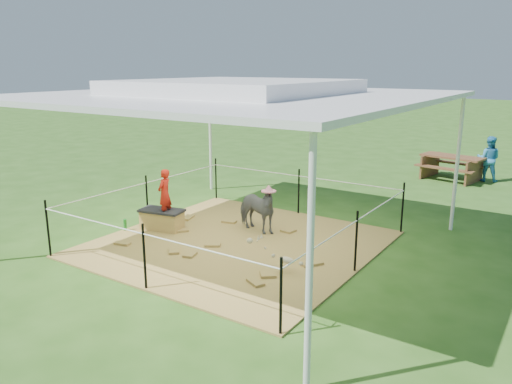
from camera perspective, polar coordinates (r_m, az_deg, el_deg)
The scene contains 13 objects.
ground at distance 9.05m, azimuth -2.12°, elevation -6.01°, with size 90.00×90.00×0.00m, color #2D5919.
hay_patch at distance 9.04m, azimuth -2.12°, elevation -5.92°, with size 4.60×4.60×0.03m, color brown.
canopy_tent at distance 8.50m, azimuth -2.29°, elevation 11.28°, with size 6.30×6.30×2.90m.
rope_fence at distance 8.84m, azimuth -2.16°, elevation -2.10°, with size 4.54×4.54×1.00m.
straw_bale at distance 9.89m, azimuth -10.68°, elevation -3.20°, with size 0.79×0.40×0.35m, color #AE7D3F.
dark_cloth at distance 9.84m, azimuth -10.74°, elevation -2.10°, with size 0.84×0.44×0.04m, color black.
woman at distance 9.65m, azimuth -10.43°, elevation 0.39°, with size 0.35×0.23×0.95m, color red.
green_bottle at distance 10.00m, azimuth -14.73°, elevation -3.63°, with size 0.06×0.06×0.22m, color #1A7820.
pony at distance 9.50m, azimuth -0.06°, elevation -1.99°, with size 0.48×1.05×0.88m, color #525358.
pink_hat at distance 9.38m, azimuth -0.06°, elevation 0.97°, with size 0.27×0.27×0.13m, color pink.
foal at distance 7.76m, azimuth 3.52°, elevation -7.60°, with size 0.78×0.44×0.44m, color #BDAC8A, non-canonical shape.
picnic_table_near at distance 15.06m, azimuth 21.43°, elevation 2.60°, with size 1.63×1.18×0.68m, color #55311D.
distant_person at distance 15.21m, azimuth 25.03°, elevation 3.45°, with size 0.61×0.48×1.26m, color #348DC5.
Camera 1 is at (4.98, -6.87, 3.14)m, focal length 35.00 mm.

